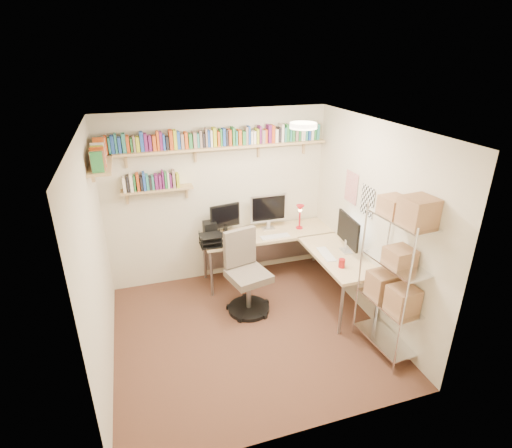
{
  "coord_description": "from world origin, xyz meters",
  "views": [
    {
      "loc": [
        -1.13,
        -3.84,
        3.22
      ],
      "look_at": [
        0.27,
        0.55,
        1.2
      ],
      "focal_mm": 28.0,
      "sensor_mm": 36.0,
      "label": 1
    }
  ],
  "objects": [
    {
      "name": "office_chair",
      "position": [
        0.12,
        0.49,
        0.47
      ],
      "size": [
        0.6,
        0.6,
        1.11
      ],
      "rotation": [
        0.0,
        0.0,
        0.23
      ],
      "color": "black",
      "rests_on": "ground"
    },
    {
      "name": "room_shell",
      "position": [
        0.0,
        0.0,
        1.55
      ],
      "size": [
        3.24,
        3.04,
        2.52
      ],
      "color": "beige",
      "rests_on": "ground"
    },
    {
      "name": "wall_shelves",
      "position": [
        -0.42,
        1.3,
        2.03
      ],
      "size": [
        3.12,
        1.09,
        0.8
      ],
      "color": "tan",
      "rests_on": "ground"
    },
    {
      "name": "ground",
      "position": [
        0.0,
        0.0,
        0.0
      ],
      "size": [
        3.2,
        3.2,
        0.0
      ],
      "primitive_type": "plane",
      "color": "#43281D",
      "rests_on": "ground"
    },
    {
      "name": "wire_rack",
      "position": [
        1.42,
        -0.79,
        1.17
      ],
      "size": [
        0.43,
        0.78,
        1.93
      ],
      "rotation": [
        0.0,
        0.0,
        0.09
      ],
      "color": "silver",
      "rests_on": "ground"
    },
    {
      "name": "corner_desk",
      "position": [
        0.7,
        0.94,
        0.74
      ],
      "size": [
        1.99,
        1.9,
        1.29
      ],
      "color": "beige",
      "rests_on": "ground"
    }
  ]
}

